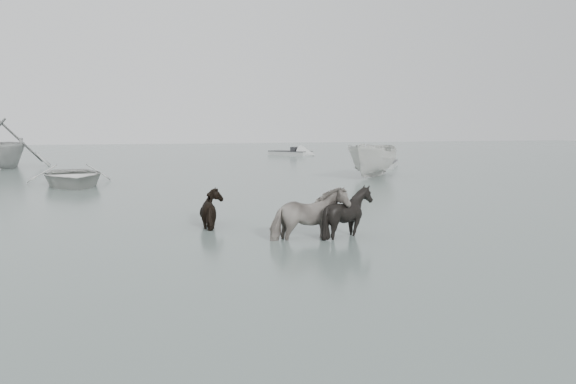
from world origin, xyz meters
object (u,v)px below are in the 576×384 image
object	(u,v)px
pony_dark	(215,201)
pony_black	(348,206)
pony_pinto	(309,206)
rowboat_lead	(72,173)

from	to	relation	value
pony_dark	pony_black	world-z (taller)	pony_black
pony_pinto	pony_black	xyz separation A→B (m)	(0.98, 0.05, -0.04)
pony_pinto	pony_black	size ratio (longest dim) A/B	1.25
pony_pinto	pony_black	bearing A→B (deg)	-96.29
pony_pinto	pony_black	distance (m)	0.98
pony_black	pony_dark	bearing A→B (deg)	67.51
pony_black	pony_pinto	bearing A→B (deg)	110.44
pony_black	rowboat_lead	distance (m)	15.56
rowboat_lead	pony_dark	bearing A→B (deg)	-77.31
pony_pinto	rowboat_lead	distance (m)	15.18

